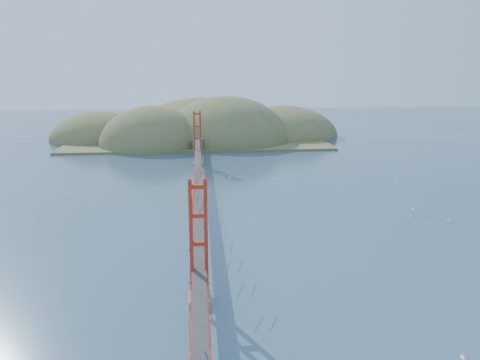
{
  "coord_description": "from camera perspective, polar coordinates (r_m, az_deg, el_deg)",
  "views": [
    {
      "loc": [
        0.15,
        -68.74,
        21.19
      ],
      "look_at": [
        6.36,
        0.0,
        3.98
      ],
      "focal_mm": 35.0,
      "sensor_mm": 36.0,
      "label": 1
    }
  ],
  "objects": [
    {
      "name": "sailboat_0",
      "position": [
        79.36,
        14.59,
        -1.85
      ],
      "size": [
        0.51,
        0.52,
        0.59
      ],
      "color": "white",
      "rests_on": "ground"
    },
    {
      "name": "sailboat_2",
      "position": [
        71.05,
        24.11,
        -4.5
      ],
      "size": [
        0.59,
        0.59,
        0.65
      ],
      "color": "white",
      "rests_on": "ground"
    },
    {
      "name": "sailboat_4",
      "position": [
        75.07,
        14.34,
        -2.74
      ],
      "size": [
        0.51,
        0.52,
        0.58
      ],
      "color": "white",
      "rests_on": "ground"
    },
    {
      "name": "sailboat_14",
      "position": [
        80.3,
        17.21,
        -1.84
      ],
      "size": [
        0.57,
        0.58,
        0.65
      ],
      "color": "white",
      "rests_on": "ground"
    },
    {
      "name": "sailboat_6",
      "position": [
        68.52,
        22.17,
        -4.97
      ],
      "size": [
        0.6,
        0.6,
        0.63
      ],
      "color": "white",
      "rests_on": "ground"
    },
    {
      "name": "sailboat_7",
      "position": [
        98.7,
        7.51,
        1.57
      ],
      "size": [
        0.66,
        0.65,
        0.74
      ],
      "color": "white",
      "rests_on": "ground"
    },
    {
      "name": "sailboat_1",
      "position": [
        71.0,
        20.14,
        -4.14
      ],
      "size": [
        0.51,
        0.53,
        0.59
      ],
      "color": "white",
      "rests_on": "ground"
    },
    {
      "name": "ground",
      "position": [
        71.94,
        -5.06,
        -3.19
      ],
      "size": [
        320.0,
        320.0,
        0.0
      ],
      "primitive_type": "plane",
      "color": "#334F66",
      "rests_on": "ground"
    },
    {
      "name": "sailboat_3",
      "position": [
        89.61,
        -1.27,
        0.41
      ],
      "size": [
        0.53,
        0.49,
        0.6
      ],
      "color": "white",
      "rests_on": "ground"
    },
    {
      "name": "sailboat_16",
      "position": [
        87.73,
        4.18,
        0.09
      ],
      "size": [
        0.65,
        0.65,
        0.7
      ],
      "color": "white",
      "rests_on": "ground"
    },
    {
      "name": "sailboat_extra_0",
      "position": [
        101.46,
        13.94,
        1.61
      ],
      "size": [
        0.56,
        0.55,
        0.63
      ],
      "color": "white",
      "rests_on": "ground"
    },
    {
      "name": "bridge",
      "position": [
        70.37,
        -5.18,
        2.31
      ],
      "size": [
        2.2,
        94.4,
        12.0
      ],
      "color": "gray",
      "rests_on": "ground"
    },
    {
      "name": "sailboat_13",
      "position": [
        73.89,
        20.33,
        -3.44
      ],
      "size": [
        0.62,
        0.6,
        0.7
      ],
      "color": "white",
      "rests_on": "ground"
    },
    {
      "name": "sailboat_extra_1",
      "position": [
        94.21,
        17.24,
        0.45
      ],
      "size": [
        0.53,
        0.49,
        0.6
      ],
      "color": "white",
      "rests_on": "ground"
    },
    {
      "name": "far_headlands",
      "position": [
        138.9,
        -4.27,
        5.19
      ],
      "size": [
        84.0,
        58.0,
        25.0
      ],
      "color": "olive",
      "rests_on": "ground"
    },
    {
      "name": "sailboat_17",
      "position": [
        88.97,
        18.48,
        -0.42
      ],
      "size": [
        0.52,
        0.43,
        0.6
      ],
      "color": "white",
      "rests_on": "ground"
    },
    {
      "name": "sailboat_12",
      "position": [
        95.31,
        2.52,
        1.22
      ],
      "size": [
        0.52,
        0.52,
        0.58
      ],
      "color": "white",
      "rests_on": "ground"
    },
    {
      "name": "sailboat_15",
      "position": [
        103.51,
        12.53,
        1.92
      ],
      "size": [
        0.5,
        0.5,
        0.55
      ],
      "color": "white",
      "rests_on": "ground"
    },
    {
      "name": "sailboat_10",
      "position": [
        40.45,
        25.53,
        -18.85
      ],
      "size": [
        0.57,
        0.63,
        0.71
      ],
      "color": "white",
      "rests_on": "ground"
    },
    {
      "name": "sailboat_9",
      "position": [
        103.42,
        23.71,
        1.06
      ],
      "size": [
        0.61,
        0.61,
        0.64
      ],
      "color": "white",
      "rests_on": "ground"
    },
    {
      "name": "sailboat_8",
      "position": [
        102.6,
        15.86,
        1.62
      ],
      "size": [
        0.52,
        0.47,
        0.58
      ],
      "color": "white",
      "rests_on": "ground"
    }
  ]
}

